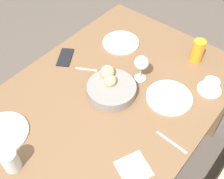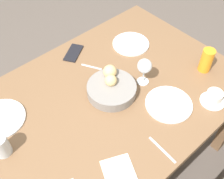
{
  "view_description": "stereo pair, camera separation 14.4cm",
  "coord_description": "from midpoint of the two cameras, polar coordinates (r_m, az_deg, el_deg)",
  "views": [
    {
      "loc": [
        0.65,
        0.6,
        1.82
      ],
      "look_at": [
        -0.08,
        0.0,
        0.74
      ],
      "focal_mm": 45.0,
      "sensor_mm": 36.0,
      "label": 1
    },
    {
      "loc": [
        0.56,
        0.71,
        1.82
      ],
      "look_at": [
        -0.08,
        0.0,
        0.74
      ],
      "focal_mm": 45.0,
      "sensor_mm": 36.0,
      "label": 2
    }
  ],
  "objects": [
    {
      "name": "napkin",
      "position": [
        1.23,
        4.79,
        -16.33
      ],
      "size": [
        0.17,
        0.17,
        0.0
      ],
      "color": "silver",
      "rests_on": "dining_table"
    },
    {
      "name": "knife_silver",
      "position": [
        1.3,
        13.35,
        -12.02
      ],
      "size": [
        0.02,
        0.16,
        0.0
      ],
      "color": "#B7B7BC",
      "rests_on": "dining_table"
    },
    {
      "name": "juice_glass",
      "position": [
        1.64,
        21.07,
        5.44
      ],
      "size": [
        0.07,
        0.07,
        0.14
      ],
      "color": "orange",
      "rests_on": "dining_table"
    },
    {
      "name": "plate_far_center",
      "position": [
        1.45,
        14.26,
        -3.06
      ],
      "size": [
        0.24,
        0.24,
        0.01
      ],
      "color": "white",
      "rests_on": "dining_table"
    },
    {
      "name": "water_tumbler",
      "position": [
        1.28,
        -18.7,
        -10.96
      ],
      "size": [
        0.07,
        0.07,
        0.11
      ],
      "color": "silver",
      "rests_on": "dining_table"
    },
    {
      "name": "plate_near_right",
      "position": [
        1.43,
        -19.07,
        -5.82
      ],
      "size": [
        0.24,
        0.24,
        0.01
      ],
      "color": "white",
      "rests_on": "dining_table"
    },
    {
      "name": "cell_phone",
      "position": [
        1.68,
        -5.41,
        7.3
      ],
      "size": [
        0.17,
        0.14,
        0.01
      ],
      "color": "black",
      "rests_on": "dining_table"
    },
    {
      "name": "coffee_cup",
      "position": [
        1.51,
        22.55,
        -1.7
      ],
      "size": [
        0.13,
        0.13,
        0.07
      ],
      "color": "white",
      "rests_on": "dining_table"
    },
    {
      "name": "plate_near_left",
      "position": [
        1.74,
        6.23,
        9.09
      ],
      "size": [
        0.22,
        0.22,
        0.01
      ],
      "color": "white",
      "rests_on": "dining_table"
    },
    {
      "name": "dining_table",
      "position": [
        1.49,
        0.52,
        -4.34
      ],
      "size": [
        1.52,
        0.99,
        0.71
      ],
      "color": "brown",
      "rests_on": "ground_plane"
    },
    {
      "name": "wine_glass",
      "position": [
        1.45,
        9.46,
        4.43
      ],
      "size": [
        0.08,
        0.08,
        0.16
      ],
      "color": "silver",
      "rests_on": "dining_table"
    },
    {
      "name": "spoon_coffee",
      "position": [
        1.59,
        -1.61,
        4.48
      ],
      "size": [
        0.07,
        0.11,
        0.0
      ],
      "color": "#B7B7BC",
      "rests_on": "dining_table"
    },
    {
      "name": "ground_plane",
      "position": [
        2.03,
        0.39,
        -15.07
      ],
      "size": [
        10.0,
        10.0,
        0.0
      ],
      "primitive_type": "plane",
      "color": "#564C44"
    },
    {
      "name": "bread_basket",
      "position": [
        1.44,
        2.8,
        0.22
      ],
      "size": [
        0.25,
        0.25,
        0.11
      ],
      "color": "gray",
      "rests_on": "dining_table"
    }
  ]
}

